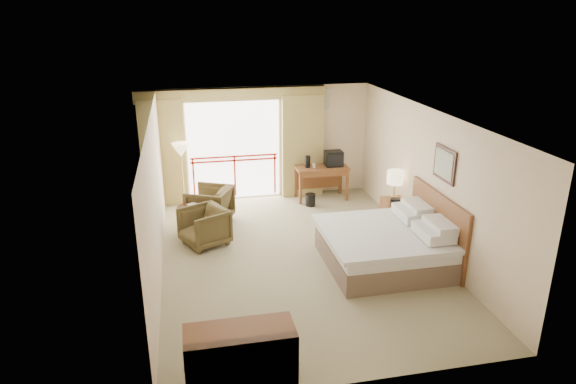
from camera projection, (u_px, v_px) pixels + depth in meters
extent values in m
plane|color=gray|center=(298.00, 257.00, 9.66)|extent=(7.00, 7.00, 0.00)
plane|color=white|center=(299.00, 115.00, 8.74)|extent=(7.00, 7.00, 0.00)
plane|color=beige|center=(267.00, 142.00, 12.42)|extent=(5.00, 0.00, 5.00)
plane|color=beige|center=(366.00, 288.00, 5.97)|extent=(5.00, 0.00, 5.00)
plane|color=beige|center=(156.00, 199.00, 8.72)|extent=(0.00, 7.00, 7.00)
plane|color=beige|center=(428.00, 180.00, 9.68)|extent=(0.00, 7.00, 7.00)
plane|color=white|center=(234.00, 150.00, 12.30)|extent=(2.40, 0.00, 2.40)
cube|color=#AC1E0E|center=(234.00, 160.00, 12.37)|extent=(2.09, 0.03, 0.04)
cube|color=#AC1E0E|center=(234.00, 156.00, 12.33)|extent=(2.09, 0.03, 0.04)
cube|color=#AC1E0E|center=(194.00, 179.00, 12.31)|extent=(0.04, 0.03, 1.00)
cube|color=#AC1E0E|center=(235.00, 176.00, 12.50)|extent=(0.04, 0.03, 1.00)
cube|color=#AC1E0E|center=(275.00, 174.00, 12.69)|extent=(0.04, 0.03, 1.00)
cube|color=olive|center=(163.00, 153.00, 11.85)|extent=(1.00, 0.26, 2.50)
cube|color=olive|center=(302.00, 146.00, 12.48)|extent=(1.00, 0.26, 2.50)
cube|color=olive|center=(232.00, 94.00, 11.75)|extent=(4.40, 0.22, 0.28)
cube|color=silver|center=(320.00, 99.00, 12.31)|extent=(0.50, 0.04, 0.50)
cube|color=brown|center=(383.00, 254.00, 9.31)|extent=(2.05, 2.00, 0.40)
cube|color=white|center=(384.00, 239.00, 9.21)|extent=(2.01, 1.96, 0.22)
cube|color=white|center=(382.00, 233.00, 9.16)|extent=(2.09, 2.06, 0.08)
cube|color=white|center=(434.00, 232.00, 8.84)|extent=(0.50, 0.75, 0.18)
cube|color=white|center=(411.00, 213.00, 9.67)|extent=(0.50, 0.75, 0.18)
cube|color=white|center=(441.00, 225.00, 8.82)|extent=(0.40, 0.70, 0.14)
cube|color=white|center=(418.00, 206.00, 9.65)|extent=(0.40, 0.70, 0.14)
cube|color=brown|center=(437.00, 227.00, 9.36)|extent=(0.06, 2.10, 1.30)
cube|color=black|center=(445.00, 164.00, 8.95)|extent=(0.03, 0.72, 0.60)
cube|color=silver|center=(444.00, 164.00, 8.95)|extent=(0.01, 0.60, 0.48)
cube|color=brown|center=(393.00, 214.00, 10.84)|extent=(0.46, 0.55, 0.63)
cylinder|color=tan|center=(394.00, 197.00, 10.77)|extent=(0.14, 0.14, 0.04)
cylinder|color=tan|center=(394.00, 189.00, 10.71)|extent=(0.03, 0.03, 0.36)
cylinder|color=#FFE5B2|center=(395.00, 177.00, 10.62)|extent=(0.34, 0.34, 0.28)
cube|color=black|center=(395.00, 200.00, 10.57)|extent=(0.24, 0.22, 0.09)
cube|color=brown|center=(321.00, 167.00, 12.35)|extent=(1.26, 0.61, 0.05)
cube|color=brown|center=(301.00, 189.00, 12.14)|extent=(0.06, 0.06, 0.78)
cube|color=brown|center=(347.00, 185.00, 12.36)|extent=(0.06, 0.06, 0.78)
cube|color=brown|center=(296.00, 182.00, 12.62)|extent=(0.06, 0.06, 0.78)
cube|color=brown|center=(341.00, 179.00, 12.84)|extent=(0.06, 0.06, 0.78)
cube|color=brown|center=(318.00, 177.00, 12.70)|extent=(1.15, 0.03, 0.58)
cube|color=brown|center=(324.00, 174.00, 12.13)|extent=(1.15, 0.03, 0.13)
cube|color=black|center=(334.00, 159.00, 12.34)|extent=(0.41, 0.31, 0.37)
cube|color=black|center=(336.00, 160.00, 12.19)|extent=(0.37, 0.02, 0.30)
cylinder|color=black|center=(307.00, 162.00, 12.23)|extent=(0.17, 0.17, 0.29)
cylinder|color=white|center=(314.00, 166.00, 12.24)|extent=(0.09, 0.09, 0.11)
cylinder|color=black|center=(311.00, 200.00, 12.12)|extent=(0.28, 0.28, 0.29)
imported|color=#41341B|center=(211.00, 222.00, 11.23)|extent=(1.16, 1.15, 0.80)
imported|color=#41341B|center=(205.00, 244.00, 10.19)|extent=(1.09, 1.08, 0.75)
cylinder|color=black|center=(190.00, 208.00, 10.47)|extent=(0.54, 0.54, 0.04)
cylinder|color=black|center=(191.00, 220.00, 10.57)|extent=(0.06, 0.06, 0.54)
cylinder|color=black|center=(192.00, 232.00, 10.66)|extent=(0.39, 0.39, 0.03)
imported|color=white|center=(190.00, 207.00, 10.47)|extent=(0.29, 0.30, 0.02)
cylinder|color=tan|center=(185.00, 207.00, 12.01)|extent=(0.25, 0.25, 0.03)
cylinder|color=tan|center=(183.00, 181.00, 11.79)|extent=(0.03, 0.03, 1.36)
cone|color=#FFE5B2|center=(181.00, 150.00, 11.54)|extent=(0.40, 0.40, 0.32)
cube|color=brown|center=(241.00, 361.00, 6.14)|extent=(1.31, 0.55, 0.87)
cube|color=black|center=(243.00, 376.00, 5.89)|extent=(1.20, 0.02, 0.76)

